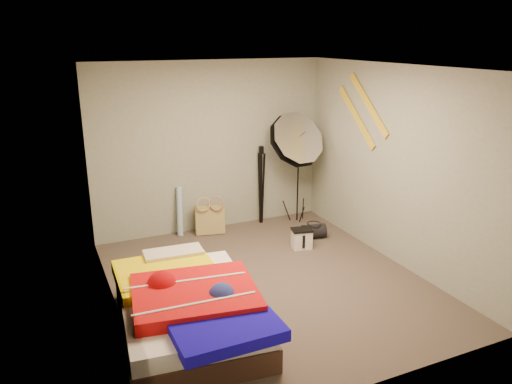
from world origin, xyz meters
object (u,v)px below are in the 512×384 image
wrapping_roll (180,211)px  bed (189,307)px  tote_bag (210,220)px  camera_case (302,239)px  photo_umbrella (295,141)px  camera_tripod (261,180)px  duffel_bag (314,231)px

wrapping_roll → bed: 2.58m
tote_bag → camera_case: 1.43m
camera_case → photo_umbrella: 1.51m
bed → wrapping_roll: bearing=75.8°
photo_umbrella → camera_tripod: size_ratio=1.49×
tote_bag → camera_tripod: (0.88, 0.09, 0.49)m
camera_case → duffel_bag: bearing=48.8°
duffel_bag → bed: (-2.36, -1.57, 0.17)m
wrapping_roll → duffel_bag: bearing=-28.1°
duffel_bag → photo_umbrella: 1.37m
camera_case → bed: 2.43m
tote_bag → bed: 2.60m
camera_case → photo_umbrella: size_ratio=0.14×
wrapping_roll → duffel_bag: size_ratio=2.14×
tote_bag → duffel_bag: size_ratio=1.27×
duffel_bag → camera_case: bearing=-133.2°
bed → photo_umbrella: (2.36, 2.21, 1.04)m
camera_case → camera_tripod: bearing=107.6°
photo_umbrella → camera_tripod: 0.79m
bed → camera_tripod: size_ratio=1.67×
tote_bag → wrapping_roll: 0.46m
tote_bag → photo_umbrella: (1.31, -0.16, 1.10)m
bed → tote_bag: bearing=66.1°
tote_bag → camera_case: tote_bag is taller
photo_umbrella → camera_tripod: bearing=149.2°
camera_case → duffel_bag: (0.34, 0.24, -0.03)m
duffel_bag → tote_bag: bearing=159.6°
camera_case → camera_tripod: camera_tripod is taller
wrapping_roll → camera_case: (1.39, -1.17, -0.23)m
wrapping_roll → camera_tripod: bearing=-1.4°
wrapping_roll → camera_tripod: size_ratio=0.59×
tote_bag → camera_case: size_ratio=1.65×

